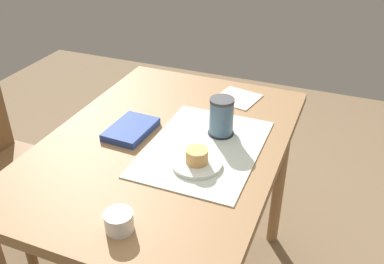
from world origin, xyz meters
TOP-DOWN VIEW (x-y plane):
  - dining_table at (0.00, 0.00)m, footprint 1.05×0.74m
  - wooden_chair at (-0.05, 0.70)m, footprint 0.42×0.42m
  - placemat at (0.01, -0.13)m, footprint 0.47×0.34m
  - pastry_plate at (-0.09, -0.15)m, footprint 0.15×0.15m
  - pastry at (-0.09, -0.15)m, footprint 0.07×0.07m
  - coffee_coaster at (0.10, -0.16)m, footprint 0.09×0.09m
  - coffee_mug at (0.11, -0.16)m, footprint 0.11×0.08m
  - paper_napkin at (0.38, -0.13)m, footprint 0.18×0.18m
  - sugar_bowl at (-0.40, -0.07)m, footprint 0.07×0.07m
  - small_book at (0.01, 0.12)m, footprint 0.19×0.13m

SIDE VIEW (x-z plane):
  - wooden_chair at x=-0.05m, z-range 0.06..0.91m
  - dining_table at x=0.00m, z-range 0.28..1.03m
  - placemat at x=0.01m, z-range 0.75..0.76m
  - paper_napkin at x=0.38m, z-range 0.75..0.76m
  - coffee_coaster at x=0.10m, z-range 0.76..0.76m
  - pastry_plate at x=-0.09m, z-range 0.76..0.77m
  - small_book at x=0.01m, z-range 0.75..0.78m
  - sugar_bowl at x=-0.40m, z-range 0.75..0.80m
  - pastry at x=-0.09m, z-range 0.77..0.81m
  - coffee_mug at x=0.11m, z-range 0.76..0.88m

